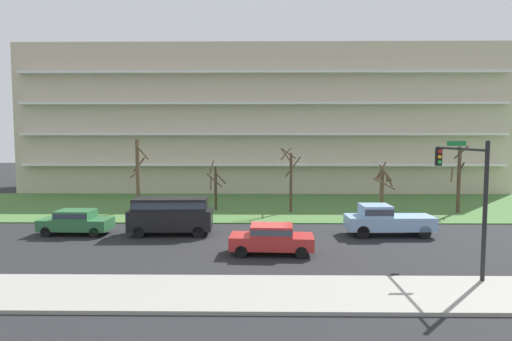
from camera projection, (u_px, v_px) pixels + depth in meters
ground at (263, 245)px, 24.98m from camera, size 160.00×160.00×0.00m
sidewalk_curb_near at (264, 293)px, 16.99m from camera, size 80.00×4.00×0.15m
grass_lawn_strip at (262, 206)px, 38.93m from camera, size 80.00×16.00×0.08m
apartment_building at (262, 121)px, 52.29m from camera, size 53.75×13.00×16.32m
tree_far_left at (138, 174)px, 35.80m from camera, size 1.59×1.57×6.03m
tree_left at (215, 186)px, 36.34m from camera, size 1.59×1.38×4.25m
tree_center at (290, 178)px, 35.36m from camera, size 1.74×1.77×5.36m
tree_right at (383, 186)px, 35.26m from camera, size 1.78×1.45×4.20m
tree_far_right at (459, 178)px, 35.05m from camera, size 1.59×1.10×5.55m
sedan_green_near_left at (76, 221)px, 27.55m from camera, size 4.47×1.98×1.57m
pickup_blue_center_left at (385, 219)px, 27.29m from camera, size 5.44×2.11×1.95m
van_black_center_right at (171, 213)px, 27.44m from camera, size 5.27×2.20×2.36m
sedan_red_near_right at (272, 238)px, 22.91m from camera, size 4.48×2.02×1.57m
traffic_signal_mast at (465, 182)px, 19.78m from camera, size 0.90×5.31×6.04m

